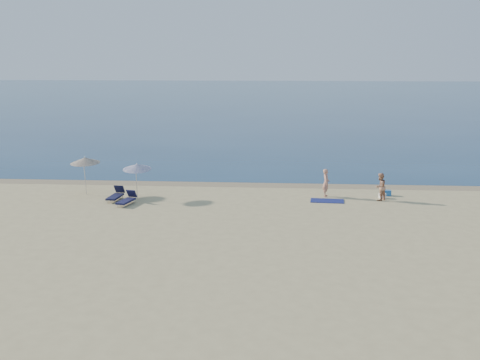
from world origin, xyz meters
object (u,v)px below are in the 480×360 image
Objects in this scene: person_left at (326,183)px; person_right at (380,187)px; umbrella_near at (137,167)px; blue_cooler at (387,193)px.

person_left is 3.06m from person_right.
umbrella_near reaches higher than person_left.
blue_cooler is at bearing 2.61° from umbrella_near.
blue_cooler is at bearing -165.19° from person_right.
blue_cooler is (3.58, 0.49, -0.65)m from person_left.
person_left is 1.04× the size of person_right.
person_right is at bearing -2.14° from umbrella_near.
person_left reaches higher than blue_cooler.
person_left reaches higher than person_right.
person_right reaches higher than blue_cooler.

